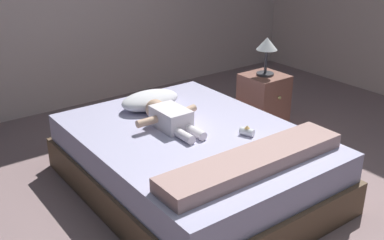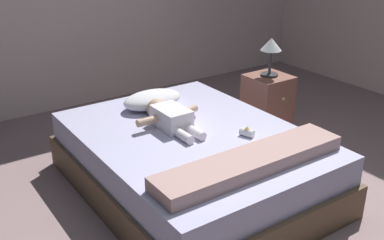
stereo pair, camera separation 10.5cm
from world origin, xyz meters
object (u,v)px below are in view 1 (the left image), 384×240
Objects in this scene: baby at (169,117)px; toothbrush at (187,115)px; baby_bottle at (247,131)px; pillow at (150,100)px; bed at (192,161)px; nightstand at (263,105)px; lamp at (267,47)px.

baby reaches higher than toothbrush.
baby reaches higher than baby_bottle.
bed is at bearing -91.53° from pillow.
pillow is 0.81× the size of baby.
baby_bottle is at bearing -52.97° from baby.
pillow is 0.40m from baby.
toothbrush is (0.23, 0.08, -0.06)m from baby.
pillow is 0.86× the size of nightstand.
toothbrush is (0.16, 0.28, 0.24)m from bed.
pillow reaches higher than nightstand.
baby_bottle reaches higher than bed.
lamp reaches higher than pillow.
baby is 1.24m from lamp.
baby is at bearing 108.17° from bed.
toothbrush is at bearing -65.30° from pillow.
lamp is at bearing 7.34° from toothbrush.
pillow is 1.16m from lamp.
lamp is (1.12, 0.40, 0.61)m from bed.
baby is 1.06× the size of nightstand.
bed is 0.37m from baby.
lamp reaches higher than toothbrush.
pillow is 4.33× the size of baby_bottle.
baby reaches higher than bed.
toothbrush is 0.56m from baby_bottle.
baby_bottle is (0.13, -0.54, 0.02)m from toothbrush.
toothbrush is at bearing -172.66° from lamp.
baby is at bearing -161.43° from toothbrush.
baby_bottle is at bearing -141.38° from lamp.
nightstand is at bearing -90.00° from lamp.
bed is at bearing -120.18° from toothbrush.
lamp is (1.10, -0.19, 0.31)m from pillow.
bed is at bearing 137.01° from baby_bottle.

